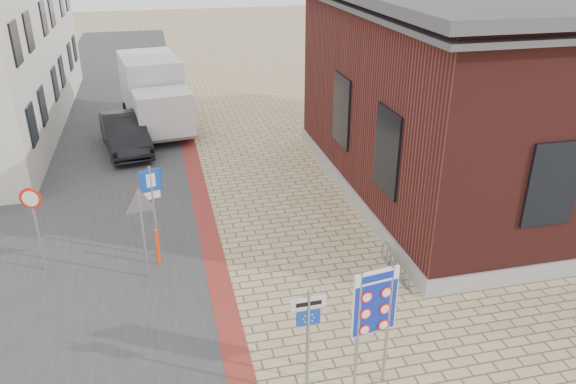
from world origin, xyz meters
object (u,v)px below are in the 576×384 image
essen_sign (308,328)px  parking_sign (152,196)px  border_sign (375,305)px  box_truck (154,93)px  sedan (125,133)px  bollard (158,248)px

essen_sign → parking_sign: size_ratio=0.91×
border_sign → parking_sign: (-4.00, 6.00, -0.07)m
essen_sign → box_truck: bearing=96.0°
sedan → border_sign: size_ratio=1.66×
box_truck → bollard: bearing=-99.1°
box_truck → parking_sign: (-0.27, -11.75, 0.27)m
sedan → bollard: size_ratio=4.15×
box_truck → parking_sign: bearing=-99.2°
sedan → bollard: bearing=-93.5°
border_sign → essen_sign: (-1.30, -0.00, -0.31)m
essen_sign → bollard: 6.29m
sedan → parking_sign: 9.12m
border_sign → essen_sign: 1.34m
box_truck → border_sign: box_truck is taller
box_truck → border_sign: 18.14m
sedan → essen_sign: size_ratio=1.83×
bollard → parking_sign: bearing=90.0°
essen_sign → bollard: size_ratio=2.27×
border_sign → bollard: 7.01m
essen_sign → sedan: bearing=102.3°
border_sign → sedan: bearing=100.3°
sedan → parking_sign: size_ratio=1.65×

